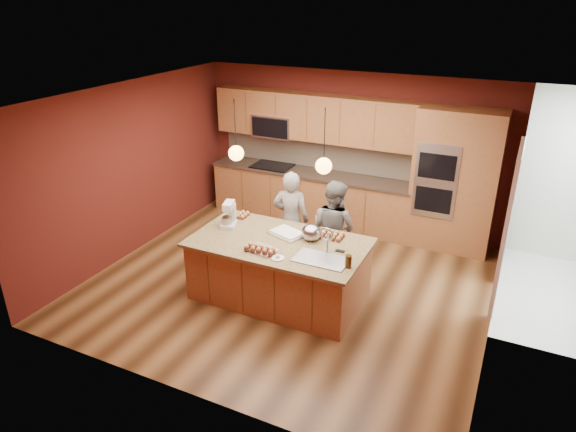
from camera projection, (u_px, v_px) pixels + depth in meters
The scene contains 24 objects.
floor at pixel (290, 283), 7.51m from camera, with size 5.50×5.50×0.00m, color #412712.
ceiling at pixel (291, 97), 6.42m from camera, with size 5.50×5.50×0.00m, color white.
wall_back at pixel (351, 150), 9.03m from camera, with size 5.50×5.50×0.00m, color #531914.
wall_front at pixel (179, 284), 4.90m from camera, with size 5.50×5.50×0.00m, color #531914.
wall_left at pixel (132, 169), 8.05m from camera, with size 5.00×5.00×0.00m, color #531914.
wall_right at pixel (507, 235), 5.89m from camera, with size 5.00×5.00×0.00m, color #531914.
cabinet_run at pixel (309, 168), 9.24m from camera, with size 3.74×0.64×2.30m.
oven_column at pixel (454, 181), 8.14m from camera, with size 1.30×0.62×2.30m.
doorway_trim at pixel (506, 231), 6.68m from camera, with size 0.08×1.11×2.20m, color white, non-canonical shape.
pendant_left at pixel (236, 153), 6.61m from camera, with size 0.20×0.20×0.80m.
pendant_right at pixel (324, 166), 6.14m from camera, with size 0.20×0.20×0.80m.
island at pixel (280, 269), 7.00m from camera, with size 2.34×1.31×1.24m.
person_left at pixel (291, 220), 7.72m from camera, with size 0.55×0.36×1.52m, color black.
person_right at pixel (334, 229), 7.46m from camera, with size 0.72×0.56×1.48m, color gray.
stand_mixer at pixel (229, 216), 7.20m from camera, with size 0.26×0.30×0.37m.
sheet_cake at pixel (287, 233), 7.01m from camera, with size 0.56×0.48×0.05m.
cooling_rack at pixel (262, 250), 6.59m from camera, with size 0.37×0.27×0.02m, color silver.
mixing_bowl at pixel (311, 232), 6.83m from camera, with size 0.27×0.27×0.23m, color #A9ACB0.
plate at pixel (278, 258), 6.39m from camera, with size 0.17×0.17×0.01m, color white.
tumbler at pixel (348, 261), 6.16m from camera, with size 0.08×0.08×0.16m, color #3A220B.
phone at pixel (340, 251), 6.56m from camera, with size 0.12×0.06×0.01m, color black.
cupcakes_left at pixel (243, 215), 7.54m from camera, with size 0.16×0.23×0.07m, color #D18347, non-canonical shape.
cupcakes_rack at pixel (260, 249), 6.51m from camera, with size 0.43×0.17×0.08m, color #D18347, non-canonical shape.
cupcakes_right at pixel (332, 235), 6.91m from camera, with size 0.33×0.25×0.07m, color #D18347, non-canonical shape.
Camera 1 is at (2.75, -5.86, 3.93)m, focal length 32.00 mm.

